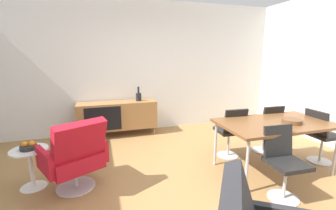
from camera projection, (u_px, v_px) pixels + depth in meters
ground_plane at (179, 190)px, 2.91m from camera, size 8.32×8.32×0.00m
wall_back at (140, 68)px, 5.03m from camera, size 6.80×0.12×2.80m
sideboard at (118, 115)px, 4.80m from camera, size 1.60×0.45×0.72m
vase_cobalt at (139, 96)px, 4.85m from camera, size 0.12×0.12×0.30m
dining_table at (275, 125)px, 3.28m from camera, size 1.60×0.90×0.74m
wooden_bowl_on_table at (292, 121)px, 3.21m from camera, size 0.26×0.26×0.06m
dining_chair_back_left at (231, 130)px, 3.75m from camera, size 0.42×0.44×0.86m
dining_chair_far_end at (321, 134)px, 3.58m from camera, size 0.43×0.40×0.86m
dining_chair_front_left at (283, 160)px, 2.70m from camera, size 0.42×0.44×0.86m
dining_chair_back_right at (267, 127)px, 3.95m from camera, size 0.41×0.44×0.86m
lounge_chair_red at (75, 155)px, 2.84m from camera, size 0.87×0.86×0.95m
side_table_round at (31, 164)px, 2.92m from camera, size 0.44×0.44×0.52m
fruit_bowl at (28, 146)px, 2.87m from camera, size 0.20×0.20×0.11m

